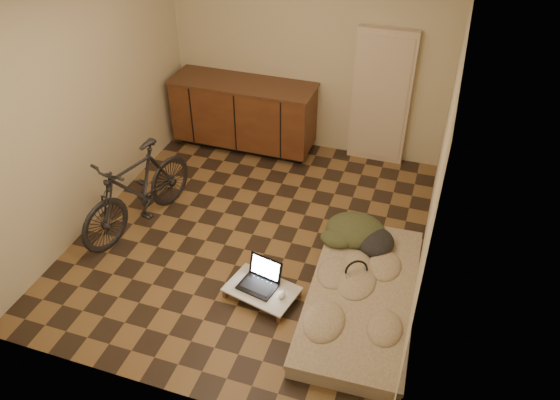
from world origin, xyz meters
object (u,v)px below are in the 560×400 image
(lap_desk, at_px, (262,290))
(laptop, at_px, (260,280))
(bicycle, at_px, (137,186))
(futon, at_px, (361,297))

(lap_desk, distance_m, laptop, 0.09)
(lap_desk, bearing_deg, bicycle, 171.95)
(bicycle, distance_m, laptop, 1.70)
(bicycle, bearing_deg, laptop, -4.26)
(futon, distance_m, lap_desk, 0.92)
(bicycle, height_order, lap_desk, bicycle)
(futon, relative_size, laptop, 5.08)
(futon, height_order, lap_desk, futon)
(bicycle, height_order, laptop, bicycle)
(bicycle, xyz_separation_m, laptop, (1.57, -0.55, -0.35))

